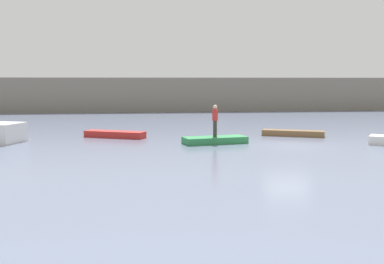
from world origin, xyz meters
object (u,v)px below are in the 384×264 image
Objects in this scene: rowboat_green at (215,140)px; person_red_shirt at (215,119)px; rowboat_red at (115,134)px; rowboat_brown at (293,133)px.

person_red_shirt is (0.00, 0.00, 1.21)m from rowboat_green.
rowboat_red is 0.99× the size of rowboat_brown.
person_red_shirt is at bearing -11.49° from rowboat_green.
rowboat_red is at bearing 149.06° from person_red_shirt.
person_red_shirt reaches higher than rowboat_green.
rowboat_green is 6.30m from rowboat_brown.
rowboat_brown is at bearing 22.16° from rowboat_red.
rowboat_green is 1.21m from person_red_shirt.
rowboat_brown is at bearing 27.17° from person_red_shirt.
rowboat_green is 0.92× the size of rowboat_brown.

